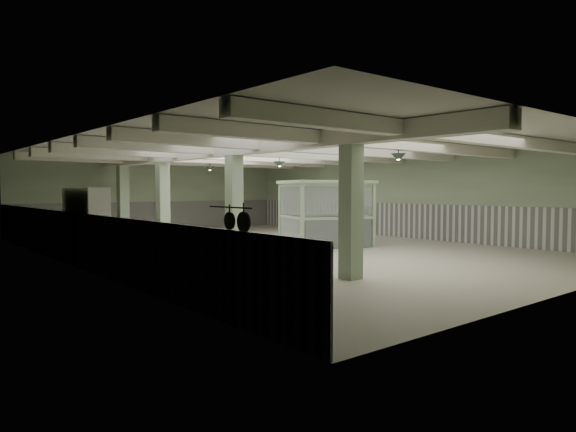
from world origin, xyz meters
TOP-DOWN VIEW (x-y plane):
  - floor at (0.00, 0.00)m, footprint 20.00×20.00m
  - ceiling at (0.00, 0.00)m, footprint 14.00×20.00m
  - wall_back at (0.00, 10.00)m, footprint 14.00×0.02m
  - wall_front at (0.00, -10.00)m, footprint 14.00×0.02m
  - wall_left at (-7.00, 0.00)m, footprint 0.02×20.00m
  - wall_right at (7.00, 0.00)m, footprint 0.02×20.00m
  - wainscot_left at (-6.97, 0.00)m, footprint 0.05×19.90m
  - wainscot_right at (6.97, 0.00)m, footprint 0.05×19.90m
  - wainscot_back at (0.00, 9.97)m, footprint 13.90×0.05m
  - girder at (-2.50, 0.00)m, footprint 0.45×19.90m
  - beam_a at (0.00, -7.50)m, footprint 13.90×0.35m
  - beam_b at (0.00, -5.00)m, footprint 13.90×0.35m
  - beam_c at (0.00, -2.50)m, footprint 13.90×0.35m
  - beam_d at (0.00, 0.00)m, footprint 13.90×0.35m
  - beam_e at (0.00, 2.50)m, footprint 13.90×0.35m
  - beam_f at (0.00, 5.00)m, footprint 13.90×0.35m
  - beam_g at (0.00, 7.50)m, footprint 13.90×0.35m
  - column_a at (-2.50, -6.00)m, footprint 0.42×0.42m
  - column_b at (-2.50, -1.00)m, footprint 0.42×0.42m
  - column_c at (-2.50, 4.00)m, footprint 0.42×0.42m
  - column_d at (-2.50, 8.00)m, footprint 0.42×0.42m
  - hook_rail at (-6.93, -7.60)m, footprint 0.02×1.20m
  - pendant_front at (0.50, -5.00)m, footprint 0.44×0.44m
  - pendant_mid at (0.50, 0.50)m, footprint 0.44×0.44m
  - pendant_back at (0.50, 5.50)m, footprint 0.44×0.44m
  - prep_counter at (-6.54, -4.66)m, footprint 0.93×5.32m
  - pitcher_near at (-6.43, -5.04)m, footprint 0.21×0.24m
  - pitcher_far at (-6.49, -3.71)m, footprint 0.25×0.28m
  - veg_colander at (-6.53, -3.45)m, footprint 0.58×0.58m
  - orange_bowl at (-6.61, -4.89)m, footprint 0.36×0.36m
  - skillet_near at (-6.88, -7.91)m, footprint 0.04×0.32m
  - skillet_far at (-6.88, -7.52)m, footprint 0.04×0.28m
  - walkin_cooler at (-6.62, 0.23)m, footprint 0.96×2.36m
  - guard_booth at (2.01, -0.39)m, footprint 3.74×3.46m
  - filing_cabinet at (3.58, -0.88)m, footprint 0.60×0.75m

SIDE VIEW (x-z plane):
  - floor at x=0.00m, z-range 0.00..0.00m
  - prep_counter at x=-6.54m, z-range 0.01..0.92m
  - filing_cabinet at x=3.58m, z-range 0.00..1.45m
  - wainscot_left at x=-6.97m, z-range 0.00..1.50m
  - wainscot_right at x=6.97m, z-range 0.00..1.50m
  - wainscot_back at x=0.00m, z-range 0.00..1.50m
  - orange_bowl at x=-6.61m, z-range 0.90..1.00m
  - veg_colander at x=-6.53m, z-range 0.90..1.10m
  - pitcher_near at x=-6.43m, z-range 0.90..1.18m
  - pitcher_far at x=-6.49m, z-range 0.90..1.21m
  - walkin_cooler at x=-6.62m, z-range 0.00..2.16m
  - skillet_near at x=-6.88m, z-range 1.47..1.79m
  - skillet_far at x=-6.88m, z-range 1.49..1.77m
  - guard_booth at x=2.01m, z-range 0.45..2.91m
  - wall_back at x=0.00m, z-range 0.00..3.60m
  - wall_front at x=0.00m, z-range 0.00..3.60m
  - wall_left at x=-7.00m, z-range 0.00..3.60m
  - wall_right at x=7.00m, z-range 0.00..3.60m
  - column_a at x=-2.50m, z-range 0.00..3.60m
  - column_b at x=-2.50m, z-range 0.00..3.60m
  - column_c at x=-2.50m, z-range 0.00..3.60m
  - column_d at x=-2.50m, z-range 0.00..3.60m
  - hook_rail at x=-6.93m, z-range 1.84..1.86m
  - pendant_front at x=0.50m, z-range 2.94..3.16m
  - pendant_mid at x=0.50m, z-range 2.94..3.16m
  - pendant_back at x=0.50m, z-range 2.94..3.16m
  - girder at x=-2.50m, z-range 3.18..3.58m
  - beam_a at x=0.00m, z-range 3.26..3.58m
  - beam_b at x=0.00m, z-range 3.26..3.58m
  - beam_c at x=0.00m, z-range 3.26..3.58m
  - beam_d at x=0.00m, z-range 3.26..3.58m
  - beam_e at x=0.00m, z-range 3.26..3.58m
  - beam_f at x=0.00m, z-range 3.26..3.58m
  - beam_g at x=0.00m, z-range 3.26..3.58m
  - ceiling at x=0.00m, z-range 3.59..3.61m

